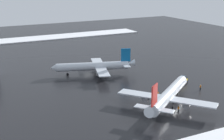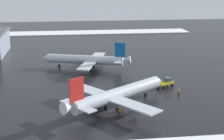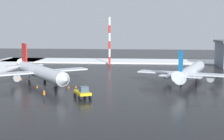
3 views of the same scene
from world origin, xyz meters
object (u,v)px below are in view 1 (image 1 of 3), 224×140
at_px(airplane_distant_tail, 95,66).
at_px(ground_crew_by_nose_gear, 178,108).
at_px(traffic_cone_wingtip_side, 163,94).
at_px(pushback_tug, 182,80).
at_px(traffic_cone_near_nose, 158,92).
at_px(traffic_cone_mid_line, 179,101).
at_px(ground_crew_beside_wing, 200,87).
at_px(airplane_parked_portside, 168,95).

height_order(airplane_distant_tail, ground_crew_by_nose_gear, airplane_distant_tail).
distance_m(ground_crew_by_nose_gear, traffic_cone_wingtip_side, 13.13).
relative_size(airplane_distant_tail, pushback_tug, 5.58).
height_order(ground_crew_by_nose_gear, traffic_cone_wingtip_side, ground_crew_by_nose_gear).
relative_size(pushback_tug, traffic_cone_near_nose, 9.26).
height_order(traffic_cone_mid_line, traffic_cone_wingtip_side, same).
distance_m(pushback_tug, ground_crew_by_nose_gear, 23.14).
xyz_separation_m(pushback_tug, traffic_cone_mid_line, (12.30, -10.61, -1.01)).
distance_m(ground_crew_beside_wing, traffic_cone_mid_line, 12.95).
bearing_deg(airplane_parked_portside, traffic_cone_wingtip_side, 25.71).
bearing_deg(traffic_cone_mid_line, airplane_distant_tail, -165.44).
bearing_deg(traffic_cone_near_nose, traffic_cone_mid_line, 5.53).
bearing_deg(traffic_cone_mid_line, pushback_tug, 139.22).
bearing_deg(traffic_cone_near_nose, traffic_cone_wingtip_side, 21.39).
xyz_separation_m(ground_crew_by_nose_gear, ground_crew_beside_wing, (-10.50, 16.27, 0.00)).
height_order(airplane_parked_portside, traffic_cone_wingtip_side, airplane_parked_portside).
height_order(ground_crew_beside_wing, traffic_cone_wingtip_side, ground_crew_beside_wing).
relative_size(ground_crew_beside_wing, traffic_cone_mid_line, 3.11).
bearing_deg(ground_crew_by_nose_gear, pushback_tug, 120.24).
bearing_deg(traffic_cone_near_nose, airplane_distant_tail, -162.59).
bearing_deg(traffic_cone_mid_line, ground_crew_by_nose_gear, -39.89).
relative_size(pushback_tug, ground_crew_by_nose_gear, 2.98).
xyz_separation_m(traffic_cone_near_nose, traffic_cone_wingtip_side, (1.46, 0.57, 0.00)).
xyz_separation_m(airplane_distant_tail, ground_crew_by_nose_gear, (39.90, 4.56, -1.89)).
bearing_deg(pushback_tug, traffic_cone_mid_line, -158.76).
relative_size(ground_crew_by_nose_gear, traffic_cone_mid_line, 3.11).
distance_m(pushback_tug, traffic_cone_mid_line, 16.27).
bearing_deg(traffic_cone_wingtip_side, traffic_cone_mid_line, 2.10).
bearing_deg(airplane_parked_portside, traffic_cone_near_nose, 32.49).
bearing_deg(ground_crew_beside_wing, pushback_tug, 65.65).
bearing_deg(traffic_cone_near_nose, ground_crew_beside_wing, 75.04).
distance_m(airplane_distant_tail, traffic_cone_wingtip_side, 28.94).
relative_size(ground_crew_beside_wing, traffic_cone_wingtip_side, 3.11).
distance_m(pushback_tug, traffic_cone_wingtip_side, 12.07).
xyz_separation_m(airplane_distant_tail, traffic_cone_near_nose, (26.01, 8.16, -2.58)).
bearing_deg(pushback_tug, traffic_cone_wingtip_side, 177.44).
xyz_separation_m(airplane_parked_portside, ground_crew_by_nose_gear, (4.57, -0.13, -2.05)).
distance_m(airplane_parked_portside, airplane_distant_tail, 35.64).
relative_size(ground_crew_beside_wing, traffic_cone_near_nose, 3.11).
bearing_deg(airplane_parked_portside, pushback_tug, 4.04).
bearing_deg(pushback_tug, ground_crew_by_nose_gear, -158.49).
distance_m(airplane_parked_portside, ground_crew_by_nose_gear, 5.01).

